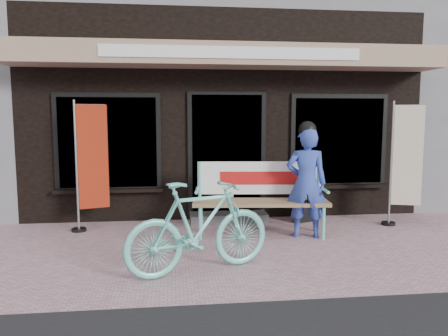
{
  "coord_description": "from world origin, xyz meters",
  "views": [
    {
      "loc": [
        -0.93,
        -5.47,
        1.79
      ],
      "look_at": [
        -0.2,
        0.7,
        1.05
      ],
      "focal_mm": 35.0,
      "sensor_mm": 36.0,
      "label": 1
    }
  ],
  "objects": [
    {
      "name": "ground",
      "position": [
        0.0,
        0.0,
        0.0
      ],
      "size": [
        70.0,
        70.0,
        0.0
      ],
      "primitive_type": "plane",
      "color": "#C0939E",
      "rests_on": "ground"
    },
    {
      "name": "storefront",
      "position": [
        0.0,
        4.96,
        2.99
      ],
      "size": [
        7.0,
        6.77,
        6.0
      ],
      "color": "black",
      "rests_on": "ground"
    },
    {
      "name": "bench",
      "position": [
        0.38,
        0.95,
        0.64
      ],
      "size": [
        2.06,
        0.73,
        1.09
      ],
      "rotation": [
        0.0,
        0.0,
        -0.11
      ],
      "color": "#6CD4C5",
      "rests_on": "ground"
    },
    {
      "name": "person",
      "position": [
        1.02,
        0.7,
        0.85
      ],
      "size": [
        0.66,
        0.51,
        1.72
      ],
      "rotation": [
        0.0,
        0.0,
        -0.23
      ],
      "color": "#3146A9",
      "rests_on": "ground"
    },
    {
      "name": "bicycle",
      "position": [
        -0.64,
        -0.61,
        0.53
      ],
      "size": [
        1.84,
        1.07,
        1.07
      ],
      "primitive_type": "imported",
      "rotation": [
        0.0,
        0.0,
        1.92
      ],
      "color": "#6CD4C5",
      "rests_on": "ground"
    },
    {
      "name": "nobori_red",
      "position": [
        -2.21,
        1.48,
        1.05
      ],
      "size": [
        0.6,
        0.31,
        2.04
      ],
      "rotation": [
        0.0,
        0.0,
        0.33
      ],
      "color": "gray",
      "rests_on": "ground"
    },
    {
      "name": "nobori_cream",
      "position": [
        2.8,
        1.16,
        1.05
      ],
      "size": [
        0.6,
        0.29,
        2.03
      ],
      "rotation": [
        0.0,
        0.0,
        -0.3
      ],
      "color": "gray",
      "rests_on": "ground"
    },
    {
      "name": "menu_stand",
      "position": [
        1.32,
        1.59,
        0.48
      ],
      "size": [
        0.47,
        0.24,
        0.94
      ],
      "rotation": [
        0.0,
        0.0,
        0.34
      ],
      "color": "black",
      "rests_on": "ground"
    }
  ]
}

